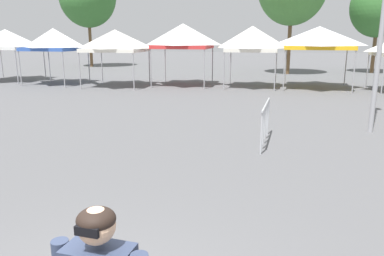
{
  "coord_description": "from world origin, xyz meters",
  "views": [
    {
      "loc": [
        1.68,
        -2.42,
        2.75
      ],
      "look_at": [
        0.34,
        3.44,
        1.3
      ],
      "focal_mm": 35.29,
      "sensor_mm": 36.0,
      "label": 1
    }
  ],
  "objects_px": {
    "canopy_tent_center": "(6,39)",
    "tree_behind_tents_right": "(379,7)",
    "canopy_tent_left_of_center": "(319,38)",
    "canopy_tent_behind_left": "(54,40)",
    "crowd_barrier_by_lift": "(265,116)",
    "canopy_tent_behind_center": "(252,39)",
    "canopy_tent_far_right": "(183,36)",
    "canopy_tent_behind_right": "(115,41)"
  },
  "relations": [
    {
      "from": "canopy_tent_far_right",
      "to": "tree_behind_tents_right",
      "type": "distance_m",
      "value": 16.77
    },
    {
      "from": "canopy_tent_center",
      "to": "tree_behind_tents_right",
      "type": "xyz_separation_m",
      "value": [
        24.13,
        11.06,
        2.37
      ]
    },
    {
      "from": "canopy_tent_center",
      "to": "tree_behind_tents_right",
      "type": "distance_m",
      "value": 26.65
    },
    {
      "from": "canopy_tent_behind_left",
      "to": "crowd_barrier_by_lift",
      "type": "relative_size",
      "value": 1.55
    },
    {
      "from": "crowd_barrier_by_lift",
      "to": "canopy_tent_left_of_center",
      "type": "bearing_deg",
      "value": 79.26
    },
    {
      "from": "canopy_tent_center",
      "to": "canopy_tent_left_of_center",
      "type": "height_order",
      "value": "canopy_tent_left_of_center"
    },
    {
      "from": "canopy_tent_behind_left",
      "to": "crowd_barrier_by_lift",
      "type": "xyz_separation_m",
      "value": [
        12.77,
        -10.56,
        -1.86
      ]
    },
    {
      "from": "canopy_tent_left_of_center",
      "to": "tree_behind_tents_right",
      "type": "bearing_deg",
      "value": 63.95
    },
    {
      "from": "canopy_tent_behind_left",
      "to": "canopy_tent_far_right",
      "type": "relative_size",
      "value": 0.93
    },
    {
      "from": "canopy_tent_behind_center",
      "to": "canopy_tent_behind_right",
      "type": "bearing_deg",
      "value": -170.23
    },
    {
      "from": "canopy_tent_behind_left",
      "to": "canopy_tent_far_right",
      "type": "bearing_deg",
      "value": 7.89
    },
    {
      "from": "canopy_tent_center",
      "to": "canopy_tent_far_right",
      "type": "bearing_deg",
      "value": 0.82
    },
    {
      "from": "canopy_tent_behind_right",
      "to": "canopy_tent_far_right",
      "type": "height_order",
      "value": "canopy_tent_far_right"
    },
    {
      "from": "canopy_tent_behind_center",
      "to": "canopy_tent_left_of_center",
      "type": "relative_size",
      "value": 0.91
    },
    {
      "from": "canopy_tent_behind_right",
      "to": "canopy_tent_behind_center",
      "type": "xyz_separation_m",
      "value": [
        7.52,
        1.29,
        0.1
      ]
    },
    {
      "from": "canopy_tent_behind_left",
      "to": "canopy_tent_behind_center",
      "type": "bearing_deg",
      "value": 5.16
    },
    {
      "from": "canopy_tent_behind_center",
      "to": "tree_behind_tents_right",
      "type": "height_order",
      "value": "tree_behind_tents_right"
    },
    {
      "from": "canopy_tent_behind_center",
      "to": "canopy_tent_behind_left",
      "type": "bearing_deg",
      "value": -174.84
    },
    {
      "from": "crowd_barrier_by_lift",
      "to": "canopy_tent_behind_center",
      "type": "bearing_deg",
      "value": 96.11
    },
    {
      "from": "canopy_tent_behind_right",
      "to": "canopy_tent_left_of_center",
      "type": "relative_size",
      "value": 0.91
    },
    {
      "from": "canopy_tent_center",
      "to": "tree_behind_tents_right",
      "type": "height_order",
      "value": "tree_behind_tents_right"
    },
    {
      "from": "canopy_tent_left_of_center",
      "to": "canopy_tent_behind_right",
      "type": "bearing_deg",
      "value": -170.97
    },
    {
      "from": "canopy_tent_behind_right",
      "to": "crowd_barrier_by_lift",
      "type": "relative_size",
      "value": 1.59
    },
    {
      "from": "canopy_tent_behind_right",
      "to": "canopy_tent_far_right",
      "type": "distance_m",
      "value": 3.83
    },
    {
      "from": "crowd_barrier_by_lift",
      "to": "canopy_tent_behind_right",
      "type": "bearing_deg",
      "value": 130.35
    },
    {
      "from": "canopy_tent_behind_center",
      "to": "crowd_barrier_by_lift",
      "type": "relative_size",
      "value": 1.59
    },
    {
      "from": "canopy_tent_center",
      "to": "canopy_tent_far_right",
      "type": "xyz_separation_m",
      "value": [
        11.57,
        0.17,
        0.19
      ]
    },
    {
      "from": "canopy_tent_far_right",
      "to": "crowd_barrier_by_lift",
      "type": "distance_m",
      "value": 12.88
    },
    {
      "from": "canopy_tent_left_of_center",
      "to": "canopy_tent_center",
      "type": "bearing_deg",
      "value": -178.15
    },
    {
      "from": "canopy_tent_behind_left",
      "to": "canopy_tent_left_of_center",
      "type": "bearing_deg",
      "value": 5.7
    },
    {
      "from": "canopy_tent_far_right",
      "to": "canopy_tent_behind_center",
      "type": "bearing_deg",
      "value": -0.17
    },
    {
      "from": "canopy_tent_left_of_center",
      "to": "canopy_tent_behind_center",
      "type": "bearing_deg",
      "value": -172.57
    },
    {
      "from": "canopy_tent_far_right",
      "to": "crowd_barrier_by_lift",
      "type": "xyz_separation_m",
      "value": [
        5.17,
        -11.62,
        -2.05
      ]
    },
    {
      "from": "canopy_tent_left_of_center",
      "to": "tree_behind_tents_right",
      "type": "relative_size",
      "value": 0.5
    },
    {
      "from": "canopy_tent_behind_right",
      "to": "tree_behind_tents_right",
      "type": "xyz_separation_m",
      "value": [
        16.15,
        12.2,
        2.43
      ]
    },
    {
      "from": "tree_behind_tents_right",
      "to": "canopy_tent_far_right",
      "type": "bearing_deg",
      "value": -139.07
    },
    {
      "from": "canopy_tent_center",
      "to": "crowd_barrier_by_lift",
      "type": "xyz_separation_m",
      "value": [
        16.74,
        -11.45,
        -1.86
      ]
    },
    {
      "from": "canopy_tent_behind_left",
      "to": "canopy_tent_far_right",
      "type": "distance_m",
      "value": 7.68
    },
    {
      "from": "canopy_tent_behind_left",
      "to": "canopy_tent_behind_center",
      "type": "xyz_separation_m",
      "value": [
        11.53,
        1.04,
        0.04
      ]
    },
    {
      "from": "canopy_tent_far_right",
      "to": "canopy_tent_left_of_center",
      "type": "xyz_separation_m",
      "value": [
        7.46,
        0.45,
        -0.09
      ]
    },
    {
      "from": "tree_behind_tents_right",
      "to": "canopy_tent_left_of_center",
      "type": "bearing_deg",
      "value": -116.05
    },
    {
      "from": "tree_behind_tents_right",
      "to": "crowd_barrier_by_lift",
      "type": "xyz_separation_m",
      "value": [
        -7.39,
        -22.51,
        -4.23
      ]
    }
  ]
}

